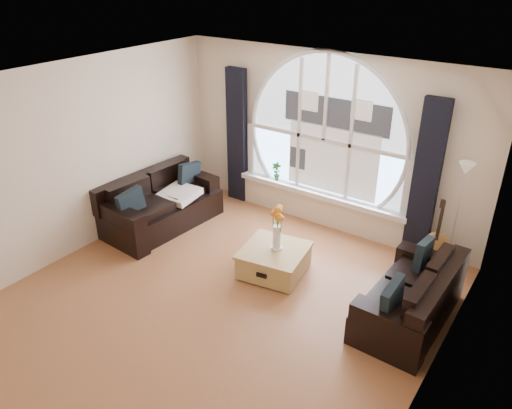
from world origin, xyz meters
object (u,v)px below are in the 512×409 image
guitar (439,232)px  coffee_chest (274,259)px  sofa_right (410,292)px  vase_flowers (277,223)px  potted_plant (276,171)px  sofa_left (161,202)px  floor_lamp (456,220)px

guitar → coffee_chest: bearing=-147.9°
sofa_right → vase_flowers: bearing=-176.7°
sofa_right → potted_plant: size_ratio=5.27×
vase_flowers → guitar: (1.72, 1.42, -0.23)m
vase_flowers → guitar: vase_flowers is taller
guitar → potted_plant: guitar is taller
sofa_left → guitar: (3.93, 1.35, 0.13)m
vase_flowers → floor_lamp: 2.34m
coffee_chest → vase_flowers: vase_flowers is taller
floor_lamp → potted_plant: floor_lamp is taller
sofa_left → coffee_chest: (2.19, -0.09, -0.20)m
sofa_right → floor_lamp: bearing=87.7°
guitar → sofa_right: bearing=-93.7°
coffee_chest → floor_lamp: bearing=26.5°
vase_flowers → guitar: size_ratio=0.66×
sofa_right → vase_flowers: vase_flowers is taller
coffee_chest → potted_plant: bearing=112.8°
coffee_chest → sofa_left: bearing=168.2°
sofa_left → coffee_chest: bearing=1.8°
potted_plant → coffee_chest: bearing=-57.8°
vase_flowers → guitar: 2.24m
vase_flowers → floor_lamp: size_ratio=0.44×
sofa_left → floor_lamp: floor_lamp is taller
sofa_left → sofa_right: (4.02, -0.01, 0.00)m
vase_flowers → coffee_chest: bearing=-120.3°
sofa_left → potted_plant: bearing=55.8°
coffee_chest → vase_flowers: bearing=50.3°
sofa_left → vase_flowers: (2.21, -0.07, 0.36)m
coffee_chest → potted_plant: size_ratio=2.70×
sofa_right → floor_lamp: floor_lamp is taller
floor_lamp → potted_plant: 2.93m
sofa_left → guitar: size_ratio=1.76×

